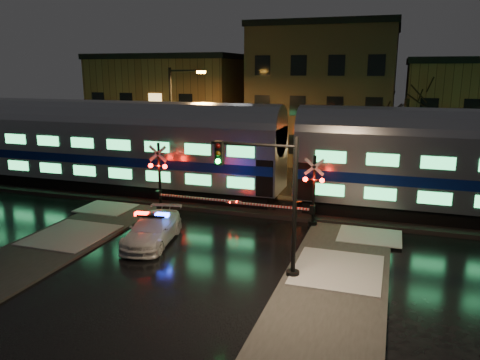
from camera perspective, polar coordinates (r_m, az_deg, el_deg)
name	(u,v)px	position (r m, az deg, el deg)	size (l,w,h in m)	color
ground	(216,232)	(24.00, -2.96, -6.35)	(120.00, 120.00, 0.00)	black
ballast	(246,204)	(28.45, 0.70, -2.91)	(90.00, 4.20, 0.24)	black
sidewalk_left	(26,259)	(22.55, -24.64, -8.75)	(4.00, 20.00, 0.12)	#2D2D2D
sidewalk_right	(327,305)	(17.12, 10.59, -14.81)	(4.00, 20.00, 0.12)	#2D2D2D
building_left	(174,106)	(48.14, -8.01, 8.93)	(14.00, 10.00, 9.00)	brown
building_mid	(325,96)	(44.04, 10.32, 10.08)	(12.00, 11.00, 11.50)	brown
train	(290,153)	(27.03, 6.14, 3.26)	(51.00, 3.12, 5.92)	black
police_car	(152,230)	(22.65, -10.62, -5.95)	(2.60, 4.89, 1.51)	silver
crossing_signal_right	(306,198)	(24.56, 8.08, -2.16)	(5.38, 0.64, 3.81)	black
crossing_signal_left	(165,184)	(27.15, -9.17, -0.50)	(5.69, 0.65, 4.03)	black
traffic_light	(272,203)	(18.19, 3.93, -2.87)	(3.65, 0.68, 5.65)	black
streetlight	(175,118)	(33.66, -7.94, 7.50)	(2.75, 0.29, 8.21)	black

